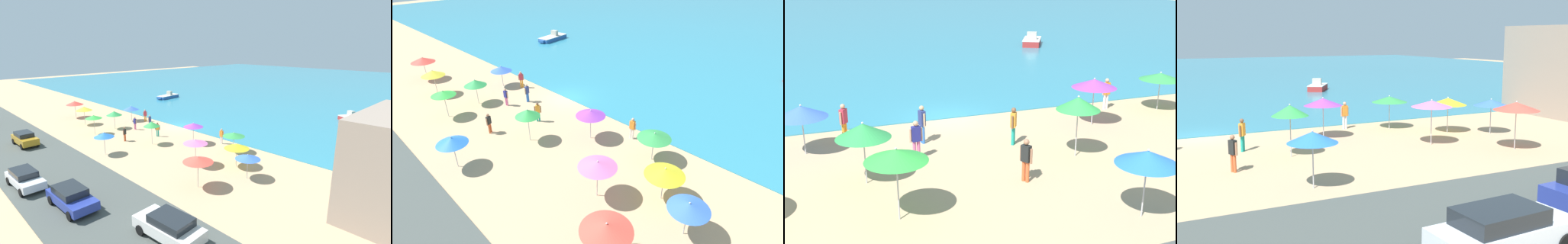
# 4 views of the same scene
# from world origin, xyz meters

# --- Properties ---
(ground_plane) EXTENTS (160.00, 160.00, 0.00)m
(ground_plane) POSITION_xyz_m (0.00, 0.00, 0.00)
(ground_plane) COLOR tan
(sea) EXTENTS (150.00, 110.00, 0.05)m
(sea) POSITION_xyz_m (0.00, 55.00, 0.03)
(sea) COLOR teal
(sea) RESTS_ON ground_plane
(beach_umbrella_0) EXTENTS (2.02, 2.02, 2.48)m
(beach_umbrella_0) POSITION_xyz_m (-4.63, -9.78, 2.21)
(beach_umbrella_0) COLOR #B2B2B7
(beach_umbrella_0) RESTS_ON ground_plane
(beach_umbrella_1) EXTENTS (2.29, 2.29, 2.18)m
(beach_umbrella_1) POSITION_xyz_m (11.55, -2.50, 1.92)
(beach_umbrella_1) COLOR #B2B2B7
(beach_umbrella_1) RESTS_ON ground_plane
(beach_umbrella_2) EXTENTS (2.20, 2.20, 2.24)m
(beach_umbrella_2) POSITION_xyz_m (-7.27, -2.71, 1.91)
(beach_umbrella_2) COLOR #B2B2B7
(beach_umbrella_2) RESTS_ON ground_plane
(beach_umbrella_3) EXTENTS (2.42, 2.42, 2.60)m
(beach_umbrella_3) POSITION_xyz_m (14.63, -10.75, 2.32)
(beach_umbrella_3) COLOR #B2B2B7
(beach_umbrella_3) RESTS_ON ground_plane
(beach_umbrella_4) EXTENTS (2.21, 2.21, 2.60)m
(beach_umbrella_4) POSITION_xyz_m (-9.98, -8.56, 2.26)
(beach_umbrella_4) COLOR #B2B2B7
(beach_umbrella_4) RESTS_ON ground_plane
(beach_umbrella_5) EXTENTS (2.03, 2.03, 2.42)m
(beach_umbrella_5) POSITION_xyz_m (-5.22, -6.63, 2.07)
(beach_umbrella_5) COLOR #B2B2B7
(beach_umbrella_5) RESTS_ON ground_plane
(beach_umbrella_6) EXTENTS (2.50, 2.50, 2.59)m
(beach_umbrella_6) POSITION_xyz_m (-14.99, -7.69, 2.25)
(beach_umbrella_6) COLOR #B2B2B7
(beach_umbrella_6) RESTS_ON ground_plane
(beach_umbrella_7) EXTENTS (2.27, 2.27, 2.54)m
(beach_umbrella_7) POSITION_xyz_m (11.31, -7.78, 2.29)
(beach_umbrella_7) COLOR #B2B2B7
(beach_umbrella_7) RESTS_ON ground_plane
(beach_umbrella_8) EXTENTS (2.11, 2.11, 2.17)m
(beach_umbrella_8) POSITION_xyz_m (16.38, -6.69, 1.91)
(beach_umbrella_8) COLOR #B2B2B7
(beach_umbrella_8) RESTS_ON ground_plane
(beach_umbrella_9) EXTENTS (2.03, 2.03, 2.36)m
(beach_umbrella_9) POSITION_xyz_m (2.78, -12.36, 2.06)
(beach_umbrella_9) COLOR #B2B2B7
(beach_umbrella_9) RESTS_ON ground_plane
(beach_umbrella_10) EXTENTS (1.84, 1.84, 2.68)m
(beach_umbrella_10) POSITION_xyz_m (3.54, -6.99, 2.33)
(beach_umbrella_10) COLOR #B2B2B7
(beach_umbrella_10) RESTS_ON ground_plane
(beach_umbrella_11) EXTENTS (2.30, 2.30, 2.25)m
(beach_umbrella_11) POSITION_xyz_m (14.14, -5.31, 1.96)
(beach_umbrella_11) COLOR #B2B2B7
(beach_umbrella_11) RESTS_ON ground_plane
(beach_umbrella_12) EXTENTS (2.25, 2.25, 2.45)m
(beach_umbrella_12) POSITION_xyz_m (6.59, -3.51, 2.16)
(beach_umbrella_12) COLOR #B2B2B7
(beach_umbrella_12) RESTS_ON ground_plane
(bather_0) EXTENTS (0.39, 0.47, 1.77)m
(bather_0) POSITION_xyz_m (-5.48, -1.55, 1.00)
(bather_0) COLOR orange
(bather_0) RESTS_ON ground_plane
(bather_1) EXTENTS (0.29, 0.56, 1.79)m
(bather_1) POSITION_xyz_m (-2.18, -3.13, 1.01)
(bather_1) COLOR blue
(bather_1) RESTS_ON ground_plane
(bather_2) EXTENTS (0.36, 0.52, 1.70)m
(bather_2) POSITION_xyz_m (0.42, -8.58, 0.95)
(bather_2) COLOR #D3592E
(bather_2) RESTS_ON ground_plane
(bather_3) EXTENTS (0.57, 0.26, 1.70)m
(bather_3) POSITION_xyz_m (-2.90, -4.99, 0.95)
(bather_3) COLOR #CF5F90
(bather_3) RESTS_ON ground_plane
(bather_4) EXTENTS (0.39, 0.48, 1.74)m
(bather_4) POSITION_xyz_m (1.63, -4.75, 0.98)
(bather_4) COLOR teal
(bather_4) RESTS_ON ground_plane
(bather_5) EXTENTS (0.57, 0.26, 1.78)m
(bather_5) POSITION_xyz_m (8.90, -1.34, 1.00)
(bather_5) COLOR white
(bather_5) RESTS_ON ground_plane
(skiff_nearshore) EXTENTS (2.60, 5.44, 1.41)m
(skiff_nearshore) POSITION_xyz_m (-18.12, 13.03, 0.43)
(skiff_nearshore) COLOR #2C59A1
(skiff_nearshore) RESTS_ON sea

